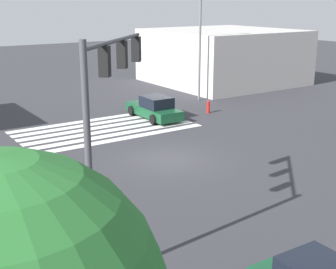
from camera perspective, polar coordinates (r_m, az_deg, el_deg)
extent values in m
plane|color=#333338|center=(22.79, 0.00, -3.04)|extent=(125.75, 125.75, 0.00)
cube|color=silver|center=(30.47, -9.58, 1.69)|extent=(10.54, 0.60, 0.01)
cube|color=silver|center=(29.63, -8.82, 1.31)|extent=(10.54, 0.60, 0.01)
cube|color=silver|center=(28.80, -8.01, 0.91)|extent=(10.54, 0.60, 0.01)
cube|color=silver|center=(27.98, -7.15, 0.49)|extent=(10.54, 0.60, 0.01)
cube|color=silver|center=(27.16, -6.25, 0.04)|extent=(10.54, 0.60, 0.01)
cube|color=silver|center=(26.35, -5.28, -0.43)|extent=(10.54, 0.60, 0.01)
cylinder|color=#47474C|center=(12.19, -9.61, -4.24)|extent=(0.18, 0.18, 6.58)
cylinder|color=#47474C|center=(13.92, -6.44, 11.28)|extent=(3.72, 3.72, 0.12)
cube|color=black|center=(12.99, -7.75, 8.81)|extent=(0.40, 0.40, 0.84)
sphere|color=red|center=(13.14, -7.52, 8.90)|extent=(0.16, 0.16, 0.16)
cube|color=black|center=(14.57, -5.62, 9.66)|extent=(0.40, 0.40, 0.84)
sphere|color=gold|center=(14.72, -5.44, 9.73)|extent=(0.16, 0.16, 0.16)
cube|color=black|center=(16.17, -3.90, 10.33)|extent=(0.40, 0.40, 0.84)
sphere|color=green|center=(16.32, -3.76, 10.39)|extent=(0.16, 0.16, 0.16)
cube|color=#144728|center=(30.65, -1.75, 2.91)|extent=(1.85, 4.69, 0.61)
cube|color=black|center=(30.21, -1.41, 3.99)|extent=(1.60, 2.00, 0.70)
cylinder|color=black|center=(31.50, -4.47, 2.93)|extent=(0.24, 0.64, 0.64)
cylinder|color=black|center=(32.34, -1.70, 3.32)|extent=(0.24, 0.64, 0.64)
cylinder|color=black|center=(29.05, -1.80, 1.84)|extent=(0.24, 0.64, 0.64)
cylinder|color=black|center=(29.96, 1.11, 2.28)|extent=(0.24, 0.64, 0.64)
cube|color=#BCB7B2|center=(44.28, 6.68, 9.46)|extent=(11.83, 11.83, 4.85)
cylinder|color=slate|center=(35.70, 3.90, 10.70)|extent=(0.16, 0.16, 8.26)
cylinder|color=red|center=(32.15, 4.93, 3.25)|extent=(0.22, 0.22, 0.70)
sphere|color=red|center=(32.06, 4.94, 3.96)|extent=(0.20, 0.20, 0.20)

